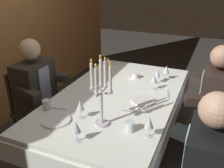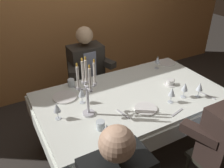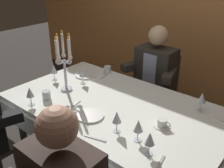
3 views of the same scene
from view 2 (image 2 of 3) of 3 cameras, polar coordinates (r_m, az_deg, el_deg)
The scene contains 22 objects.
ground_plane at distance 2.93m, azimuth 4.12°, elevation -14.82°, with size 12.00×12.00×0.00m, color #36312D.
back_wall at distance 3.64m, azimuth -9.95°, elevation 18.46°, with size 6.00×0.12×2.70m, color #CD8648.
dining_table at distance 2.53m, azimuth 4.63°, elevation -4.83°, with size 1.94×1.14×0.74m.
candelabra at distance 2.04m, azimuth -5.99°, elevation -1.15°, with size 0.19×0.19×0.57m.
dinner_plate_0 at distance 2.45m, azimuth -11.22°, elevation -3.08°, with size 0.24×0.24×0.01m, color white.
dinner_plate_1 at distance 3.19m, azimuth 12.87°, elevation 4.99°, with size 0.22×0.22×0.01m, color white.
dinner_plate_2 at distance 2.26m, azimuth 8.09°, elevation -5.87°, with size 0.22×0.22×0.01m, color white.
wine_glass_0 at distance 2.35m, azimuth 14.16°, elevation -1.92°, with size 0.07×0.07×0.16m.
wine_glass_1 at distance 2.47m, azimuth 17.08°, elevation -0.73°, with size 0.07×0.07×0.16m.
wine_glass_2 at distance 1.85m, azimuth -1.29°, elevation -10.79°, with size 0.07×0.07×0.16m.
wine_glass_3 at distance 2.52m, azimuth 20.30°, elevation -0.67°, with size 0.07×0.07×0.16m.
wine_glass_4 at distance 2.12m, azimuth -13.08°, elevation -5.64°, with size 0.07×0.07×0.16m.
wine_glass_5 at distance 2.98m, azimuth 10.88°, elevation 5.72°, with size 0.07×0.07×0.16m.
wine_glass_6 at distance 2.29m, azimuth -7.32°, elevation -2.07°, with size 0.07×0.07×0.16m.
water_tumbler_0 at distance 2.01m, azimuth -2.79°, elevation -9.83°, with size 0.07×0.07×0.08m, color silver.
water_tumbler_1 at distance 2.62m, azimuth -9.76°, elevation 0.30°, with size 0.07×0.07×0.08m, color silver.
coffee_cup_0 at distance 2.69m, azimuth 13.75°, elevation 0.33°, with size 0.13×0.12×0.06m.
fork_0 at distance 2.58m, azimuth -8.46°, elevation -1.04°, with size 0.17×0.02×0.01m, color #B7B7BC.
fork_1 at distance 2.28m, azimuth 15.36°, elevation -6.58°, with size 0.17×0.02×0.01m, color #B7B7BC.
fork_2 at distance 2.18m, azimuth 2.66°, elevation -7.19°, with size 0.17×0.02×0.01m, color #B7B7BC.
fork_3 at distance 2.62m, azimuth 21.98°, elevation -2.58°, with size 0.17×0.02×0.01m, color #B7B7BC.
seated_diner_1 at distance 3.10m, azimuth -6.26°, elevation 4.57°, with size 0.63×0.48×1.24m.
Camera 2 is at (-1.17, -1.71, 2.07)m, focal length 38.12 mm.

